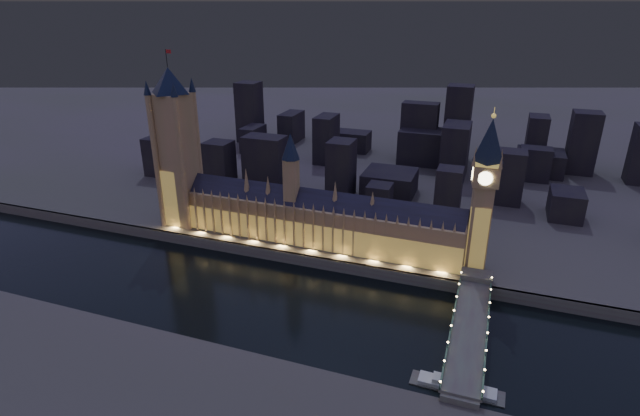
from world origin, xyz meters
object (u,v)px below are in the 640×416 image
(victoria_tower, at_px, (176,141))
(river_boat, at_px, (457,386))
(palace_of_westminster, at_px, (317,219))
(elizabeth_tower, at_px, (485,183))
(westminster_bridge, at_px, (469,328))

(victoria_tower, distance_m, river_boat, 253.15)
(palace_of_westminster, xyz_separation_m, elizabeth_tower, (107.57, 0.18, 39.33))
(river_boat, bearing_deg, westminster_bridge, 87.26)
(palace_of_westminster, distance_m, westminster_bridge, 129.51)
(elizabeth_tower, height_order, river_boat, elizabeth_tower)
(elizabeth_tower, xyz_separation_m, westminster_bridge, (2.47, -65.37, -59.72))
(palace_of_westminster, distance_m, elizabeth_tower, 114.53)
(elizabeth_tower, distance_m, river_boat, 124.38)
(river_boat, bearing_deg, palace_of_westminster, 135.45)
(victoria_tower, distance_m, westminster_bridge, 239.30)
(westminster_bridge, bearing_deg, river_boat, -92.74)
(palace_of_westminster, xyz_separation_m, westminster_bridge, (110.04, -65.18, -20.38))
(palace_of_westminster, relative_size, victoria_tower, 1.57)
(elizabeth_tower, xyz_separation_m, river_boat, (0.50, -106.56, -64.15))
(victoria_tower, distance_m, elizabeth_tower, 218.10)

